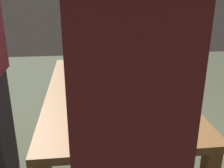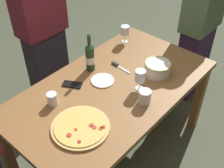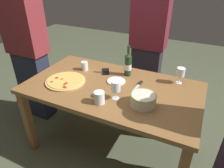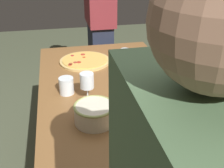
{
  "view_description": "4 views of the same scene",
  "coord_description": "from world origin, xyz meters",
  "px_view_note": "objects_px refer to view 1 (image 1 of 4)",
  "views": [
    {
      "loc": [
        -1.74,
        0.2,
        1.42
      ],
      "look_at": [
        0.0,
        0.0,
        0.77
      ],
      "focal_mm": 42.28,
      "sensor_mm": 36.0,
      "label": 1
    },
    {
      "loc": [
        -1.23,
        -1.07,
        2.14
      ],
      "look_at": [
        0.0,
        0.0,
        0.77
      ],
      "focal_mm": 46.41,
      "sensor_mm": 36.0,
      "label": 2
    },
    {
      "loc": [
        0.7,
        -1.47,
        1.72
      ],
      "look_at": [
        0.0,
        0.0,
        0.77
      ],
      "focal_mm": 32.8,
      "sensor_mm": 36.0,
      "label": 3
    },
    {
      "loc": [
        1.53,
        -0.31,
        1.58
      ],
      "look_at": [
        0.0,
        0.0,
        0.77
      ],
      "focal_mm": 45.31,
      "sensor_mm": 36.0,
      "label": 4
    }
  ],
  "objects_px": {
    "cell_phone": "(79,98)",
    "person_host": "(108,46)",
    "dining_table": "(112,99)",
    "pizza_knife": "(94,77)",
    "pizza": "(142,112)",
    "serving_bowl": "(126,65)",
    "cup_amber": "(150,78)",
    "wine_glass_near_pizza": "(68,54)",
    "wine_glass_by_bottle": "(133,66)",
    "side_plate": "(99,87)",
    "cup_ceramic": "(87,107)",
    "wine_bottle": "(73,70)"
  },
  "relations": [
    {
      "from": "wine_glass_near_pizza",
      "to": "pizza_knife",
      "type": "xyz_separation_m",
      "value": [
        -0.33,
        -0.2,
        -0.11
      ]
    },
    {
      "from": "wine_glass_by_bottle",
      "to": "side_plate",
      "type": "relative_size",
      "value": 0.93
    },
    {
      "from": "pizza_knife",
      "to": "cup_amber",
      "type": "bearing_deg",
      "value": -116.26
    },
    {
      "from": "cell_phone",
      "to": "person_host",
      "type": "height_order",
      "value": "person_host"
    },
    {
      "from": "wine_glass_by_bottle",
      "to": "side_plate",
      "type": "height_order",
      "value": "wine_glass_by_bottle"
    },
    {
      "from": "pizza",
      "to": "serving_bowl",
      "type": "height_order",
      "value": "serving_bowl"
    },
    {
      "from": "serving_bowl",
      "to": "cup_amber",
      "type": "xyz_separation_m",
      "value": [
        -0.33,
        -0.12,
        -0.0
      ]
    },
    {
      "from": "pizza",
      "to": "wine_glass_by_bottle",
      "type": "xyz_separation_m",
      "value": [
        0.55,
        -0.05,
        0.11
      ]
    },
    {
      "from": "wine_glass_by_bottle",
      "to": "pizza_knife",
      "type": "bearing_deg",
      "value": 70.05
    },
    {
      "from": "cell_phone",
      "to": "pizza_knife",
      "type": "relative_size",
      "value": 0.73
    },
    {
      "from": "dining_table",
      "to": "pizza",
      "type": "distance_m",
      "value": 0.46
    },
    {
      "from": "cup_amber",
      "to": "cell_phone",
      "type": "xyz_separation_m",
      "value": [
        -0.2,
        0.51,
        -0.05
      ]
    },
    {
      "from": "serving_bowl",
      "to": "cell_phone",
      "type": "distance_m",
      "value": 0.66
    },
    {
      "from": "dining_table",
      "to": "person_host",
      "type": "relative_size",
      "value": 1.01
    },
    {
      "from": "dining_table",
      "to": "wine_glass_by_bottle",
      "type": "relative_size",
      "value": 9.79
    },
    {
      "from": "cup_amber",
      "to": "side_plate",
      "type": "distance_m",
      "value": 0.38
    },
    {
      "from": "dining_table",
      "to": "cup_ceramic",
      "type": "height_order",
      "value": "cup_ceramic"
    },
    {
      "from": "pizza",
      "to": "cup_ceramic",
      "type": "xyz_separation_m",
      "value": [
        0.03,
        0.3,
        0.04
      ]
    },
    {
      "from": "cell_phone",
      "to": "pizza_knife",
      "type": "bearing_deg",
      "value": -44.5
    },
    {
      "from": "dining_table",
      "to": "serving_bowl",
      "type": "distance_m",
      "value": 0.41
    },
    {
      "from": "cup_ceramic",
      "to": "wine_glass_near_pizza",
      "type": "bearing_deg",
      "value": 8.36
    },
    {
      "from": "wine_glass_near_pizza",
      "to": "side_plate",
      "type": "distance_m",
      "value": 0.61
    },
    {
      "from": "wine_bottle",
      "to": "cup_amber",
      "type": "distance_m",
      "value": 0.55
    },
    {
      "from": "cup_amber",
      "to": "cell_phone",
      "type": "bearing_deg",
      "value": 111.58
    },
    {
      "from": "pizza",
      "to": "person_host",
      "type": "distance_m",
      "value": 1.62
    },
    {
      "from": "pizza",
      "to": "serving_bowl",
      "type": "xyz_separation_m",
      "value": [
        0.79,
        -0.04,
        0.04
      ]
    },
    {
      "from": "wine_glass_near_pizza",
      "to": "side_plate",
      "type": "height_order",
      "value": "wine_glass_near_pizza"
    },
    {
      "from": "dining_table",
      "to": "cell_phone",
      "type": "xyz_separation_m",
      "value": [
        -0.18,
        0.23,
        0.1
      ]
    },
    {
      "from": "pizza",
      "to": "person_host",
      "type": "height_order",
      "value": "person_host"
    },
    {
      "from": "cup_amber",
      "to": "pizza",
      "type": "bearing_deg",
      "value": 160.53
    },
    {
      "from": "dining_table",
      "to": "pizza_knife",
      "type": "relative_size",
      "value": 8.15
    },
    {
      "from": "wine_glass_near_pizza",
      "to": "cup_amber",
      "type": "relative_size",
      "value": 1.54
    },
    {
      "from": "wine_glass_by_bottle",
      "to": "cup_ceramic",
      "type": "distance_m",
      "value": 0.63
    },
    {
      "from": "serving_bowl",
      "to": "wine_glass_by_bottle",
      "type": "relative_size",
      "value": 1.27
    },
    {
      "from": "cup_amber",
      "to": "pizza_knife",
      "type": "xyz_separation_m",
      "value": [
        0.2,
        0.4,
        -0.04
      ]
    },
    {
      "from": "pizza",
      "to": "person_host",
      "type": "xyz_separation_m",
      "value": [
        1.61,
        0.03,
        0.03
      ]
    },
    {
      "from": "dining_table",
      "to": "pizza_knife",
      "type": "xyz_separation_m",
      "value": [
        0.22,
        0.12,
        0.1
      ]
    },
    {
      "from": "cup_ceramic",
      "to": "pizza_knife",
      "type": "height_order",
      "value": "cup_ceramic"
    },
    {
      "from": "cup_ceramic",
      "to": "cell_phone",
      "type": "relative_size",
      "value": 0.64
    },
    {
      "from": "wine_glass_near_pizza",
      "to": "person_host",
      "type": "distance_m",
      "value": 0.75
    },
    {
      "from": "dining_table",
      "to": "cup_amber",
      "type": "xyz_separation_m",
      "value": [
        0.02,
        -0.28,
        0.14
      ]
    },
    {
      "from": "wine_glass_by_bottle",
      "to": "cup_amber",
      "type": "bearing_deg",
      "value": -129.49
    },
    {
      "from": "cell_phone",
      "to": "pizza_knife",
      "type": "height_order",
      "value": "pizza_knife"
    },
    {
      "from": "wine_glass_by_bottle",
      "to": "side_plate",
      "type": "xyz_separation_m",
      "value": [
        -0.12,
        0.26,
        -0.11
      ]
    },
    {
      "from": "dining_table",
      "to": "cell_phone",
      "type": "relative_size",
      "value": 11.11
    },
    {
      "from": "pizza",
      "to": "person_host",
      "type": "relative_size",
      "value": 0.24
    },
    {
      "from": "pizza",
      "to": "side_plate",
      "type": "distance_m",
      "value": 0.48
    },
    {
      "from": "wine_bottle",
      "to": "side_plate",
      "type": "bearing_deg",
      "value": -106.69
    },
    {
      "from": "dining_table",
      "to": "wine_glass_by_bottle",
      "type": "distance_m",
      "value": 0.29
    },
    {
      "from": "side_plate",
      "to": "cell_phone",
      "type": "height_order",
      "value": "same"
    }
  ]
}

